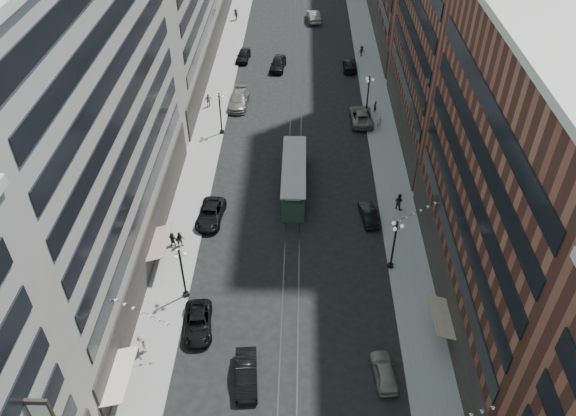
# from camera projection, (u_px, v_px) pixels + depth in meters

# --- Properties ---
(ground) EXTENTS (220.00, 220.00, 0.00)m
(ground) POSITION_uv_depth(u_px,v_px,m) (296.00, 115.00, 74.06)
(ground) COLOR black
(ground) RESTS_ON ground
(sidewalk_west) EXTENTS (4.00, 180.00, 0.15)m
(sidewalk_west) POSITION_uv_depth(u_px,v_px,m) (222.00, 79.00, 81.96)
(sidewalk_west) COLOR gray
(sidewalk_west) RESTS_ON ground
(sidewalk_east) EXTENTS (4.00, 180.00, 0.15)m
(sidewalk_east) POSITION_uv_depth(u_px,v_px,m) (373.00, 80.00, 81.52)
(sidewalk_east) COLOR gray
(sidewalk_east) RESTS_ON ground
(rail_west) EXTENTS (0.12, 180.00, 0.02)m
(rail_west) POSITION_uv_depth(u_px,v_px,m) (292.00, 80.00, 81.79)
(rail_west) COLOR #2D2D33
(rail_west) RESTS_ON ground
(rail_east) EXTENTS (0.12, 180.00, 0.02)m
(rail_east) POSITION_uv_depth(u_px,v_px,m) (302.00, 80.00, 81.76)
(rail_east) COLOR #2D2D33
(rail_east) RESTS_ON ground
(building_west_mid) EXTENTS (8.00, 36.00, 28.00)m
(building_west_mid) POSITION_uv_depth(u_px,v_px,m) (79.00, 129.00, 44.66)
(building_west_mid) COLOR gray
(building_west_mid) RESTS_ON ground
(building_east_mid) EXTENTS (8.00, 30.00, 24.00)m
(building_east_mid) POSITION_uv_depth(u_px,v_px,m) (521.00, 194.00, 41.38)
(building_east_mid) COLOR brown
(building_east_mid) RESTS_ON ground
(lamppost_sw_far) EXTENTS (1.03, 1.14, 5.52)m
(lamppost_sw_far) POSITION_uv_depth(u_px,v_px,m) (182.00, 272.00, 47.56)
(lamppost_sw_far) COLOR black
(lamppost_sw_far) RESTS_ON sidewalk_west
(lamppost_sw_mid) EXTENTS (1.03, 1.14, 5.52)m
(lamppost_sw_mid) POSITION_uv_depth(u_px,v_px,m) (220.00, 112.00, 68.42)
(lamppost_sw_mid) COLOR black
(lamppost_sw_mid) RESTS_ON sidewalk_west
(lamppost_se_far) EXTENTS (1.03, 1.14, 5.52)m
(lamppost_se_far) POSITION_uv_depth(u_px,v_px,m) (394.00, 243.00, 50.28)
(lamppost_se_far) COLOR black
(lamppost_se_far) RESTS_ON sidewalk_east
(lamppost_se_mid) EXTENTS (1.03, 1.14, 5.52)m
(lamppost_se_mid) POSITION_uv_depth(u_px,v_px,m) (368.00, 94.00, 71.91)
(lamppost_se_mid) COLOR black
(lamppost_se_mid) RESTS_ON sidewalk_east
(streetcar) EXTENTS (2.55, 11.52, 3.19)m
(streetcar) POSITION_uv_depth(u_px,v_px,m) (294.00, 178.00, 60.65)
(streetcar) COLOR #263C2E
(streetcar) RESTS_ON ground
(car_2) EXTENTS (2.84, 5.14, 1.36)m
(car_2) POSITION_uv_depth(u_px,v_px,m) (198.00, 323.00, 46.36)
(car_2) COLOR black
(car_2) RESTS_ON ground
(car_4) EXTENTS (2.05, 4.20, 1.38)m
(car_4) POSITION_uv_depth(u_px,v_px,m) (384.00, 371.00, 42.75)
(car_4) COLOR slate
(car_4) RESTS_ON ground
(car_5) EXTENTS (2.05, 4.78, 1.53)m
(car_5) POSITION_uv_depth(u_px,v_px,m) (246.00, 374.00, 42.47)
(car_5) COLOR black
(car_5) RESTS_ON ground
(pedestrian_2) EXTENTS (0.94, 0.68, 1.73)m
(pedestrian_2) POSITION_uv_depth(u_px,v_px,m) (180.00, 240.00, 53.71)
(pedestrian_2) COLOR black
(pedestrian_2) RESTS_ON sidewalk_west
(car_7) EXTENTS (2.86, 5.47, 1.47)m
(car_7) POSITION_uv_depth(u_px,v_px,m) (211.00, 214.00, 57.11)
(car_7) COLOR black
(car_7) RESTS_ON ground
(car_8) EXTENTS (2.68, 6.06, 1.73)m
(car_8) POSITION_uv_depth(u_px,v_px,m) (239.00, 100.00, 75.41)
(car_8) COLOR slate
(car_8) RESTS_ON ground
(car_9) EXTENTS (2.25, 4.74, 1.57)m
(car_9) POSITION_uv_depth(u_px,v_px,m) (243.00, 55.00, 86.47)
(car_9) COLOR black
(car_9) RESTS_ON ground
(car_10) EXTENTS (2.01, 4.34, 1.38)m
(car_10) POSITION_uv_depth(u_px,v_px,m) (369.00, 214.00, 57.17)
(car_10) COLOR black
(car_10) RESTS_ON ground
(car_11) EXTENTS (2.97, 6.05, 1.65)m
(car_11) POSITION_uv_depth(u_px,v_px,m) (361.00, 116.00, 72.18)
(car_11) COLOR #636258
(car_11) RESTS_ON ground
(car_12) EXTENTS (2.08, 4.87, 1.40)m
(car_12) POSITION_uv_depth(u_px,v_px,m) (350.00, 65.00, 84.08)
(car_12) COLOR black
(car_12) RESTS_ON ground
(car_13) EXTENTS (2.61, 5.29, 1.73)m
(car_13) POSITION_uv_depth(u_px,v_px,m) (278.00, 64.00, 84.06)
(car_13) COLOR black
(car_13) RESTS_ON ground
(car_14) EXTENTS (2.60, 5.63, 1.79)m
(car_14) POSITION_uv_depth(u_px,v_px,m) (314.00, 16.00, 98.83)
(car_14) COLOR slate
(car_14) RESTS_ON ground
(pedestrian_5) EXTENTS (1.47, 0.77, 1.53)m
(pedestrian_5) POSITION_uv_depth(u_px,v_px,m) (172.00, 239.00, 53.92)
(pedestrian_5) COLOR black
(pedestrian_5) RESTS_ON sidewalk_west
(pedestrian_6) EXTENTS (1.21, 0.89, 1.87)m
(pedestrian_6) POSITION_uv_depth(u_px,v_px,m) (208.00, 100.00, 74.82)
(pedestrian_6) COLOR #A19B85
(pedestrian_6) RESTS_ON sidewalk_west
(pedestrian_7) EXTENTS (1.03, 0.96, 1.88)m
(pedestrian_7) POSITION_uv_depth(u_px,v_px,m) (399.00, 201.00, 58.15)
(pedestrian_7) COLOR black
(pedestrian_7) RESTS_ON sidewalk_east
(pedestrian_8) EXTENTS (0.71, 0.51, 1.81)m
(pedestrian_8) POSITION_uv_depth(u_px,v_px,m) (379.00, 121.00, 70.70)
(pedestrian_8) COLOR #AFAA91
(pedestrian_8) RESTS_ON sidewalk_east
(pedestrian_9) EXTENTS (1.16, 0.80, 1.66)m
(pedestrian_9) POSITION_uv_depth(u_px,v_px,m) (362.00, 51.00, 87.26)
(pedestrian_9) COLOR black
(pedestrian_9) RESTS_ON sidewalk_east
(pedestrian_extra_0) EXTENTS (1.33, 1.02, 1.91)m
(pedestrian_extra_0) POSITION_uv_depth(u_px,v_px,m) (236.00, 15.00, 98.85)
(pedestrian_extra_0) COLOR black
(pedestrian_extra_0) RESTS_ON sidewalk_west
(pedestrian_extra_1) EXTENTS (0.64, 0.67, 1.54)m
(pedestrian_extra_1) POSITION_uv_depth(u_px,v_px,m) (375.00, 107.00, 73.86)
(pedestrian_extra_1) COLOR black
(pedestrian_extra_1) RESTS_ON sidewalk_east
(pedestrian_extra_2) EXTENTS (0.99, 1.34, 1.92)m
(pedestrian_extra_2) POSITION_uv_depth(u_px,v_px,m) (143.00, 344.00, 44.21)
(pedestrian_extra_2) COLOR gray
(pedestrian_extra_2) RESTS_ON sidewalk_west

